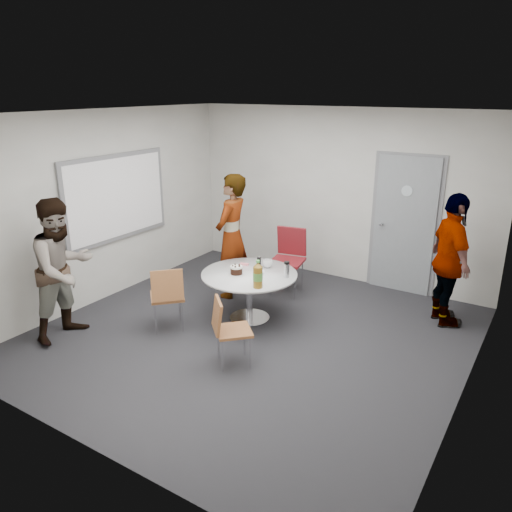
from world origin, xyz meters
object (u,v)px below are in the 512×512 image
Objects in this scene: whiteboard at (117,198)px; person_left at (63,269)px; chair_near_right at (227,326)px; person_main at (232,236)px; door at (404,225)px; person_right at (450,261)px; table at (251,280)px; chair_near_left at (167,293)px; chair_far at (289,253)px.

whiteboard is 1.60m from person_left.
person_main reaches higher than chair_near_right.
person_left is (-3.05, -3.69, -0.15)m from door.
door is 1.16× the size of person_main.
person_main is at bearing 167.73° from chair_near_right.
door is 1.21× the size of person_right.
table is at bearing 4.16° from whiteboard.
door reaches higher than chair_near_left.
door is 2.15× the size of chair_far.
chair_near_right is at bearing 109.72° from person_right.
table is 1.46× the size of chair_near_left.
chair_far is at bearing -146.17° from door.
person_left reaches higher than chair_far.
person_main is at bearing 70.57° from person_right.
chair_far is at bearing 93.19° from table.
person_main is at bearing 31.38° from chair_far.
whiteboard reaches higher than table.
door reaches higher than table.
whiteboard is 1.51× the size of table.
whiteboard reaches higher than person_main.
person_right is at bearing -10.20° from chair_near_left.
chair_near_left is 0.88× the size of chair_far.
door is at bearing 57.45° from table.
person_main is at bearing 140.20° from table.
table reaches higher than chair_far.
table is 2.33m from person_left.
person_right is (0.85, -0.83, -0.15)m from door.
chair_far is 0.92m from person_main.
table is 0.72× the size of person_right.
door reaches higher than person_main.
person_left reaches higher than chair_near_left.
table reaches higher than chair_near_right.
door is 3.63m from chair_near_left.
person_left is (-0.99, -2.16, -0.03)m from person_main.
table is at bearing 2.87° from chair_near_left.
table is at bearing 82.37° from chair_far.
table is at bearing 87.35° from person_right.
door is 1.68× the size of table.
person_right reaches higher than table.
chair_far is 0.56× the size of person_left.
person_right is (2.20, 1.29, 0.29)m from table.
table is at bearing 154.24° from chair_near_right.
person_main is (-2.06, -1.53, -0.11)m from door.
door is at bearing -40.46° from person_left.
person_left is (-0.98, -0.75, 0.35)m from chair_near_left.
whiteboard is 2.38× the size of chair_near_right.
chair_near_left is 0.49× the size of person_left.
table is 1.09m from chair_near_left.
table is 2.57m from person_right.
person_right reaches higher than chair_far.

